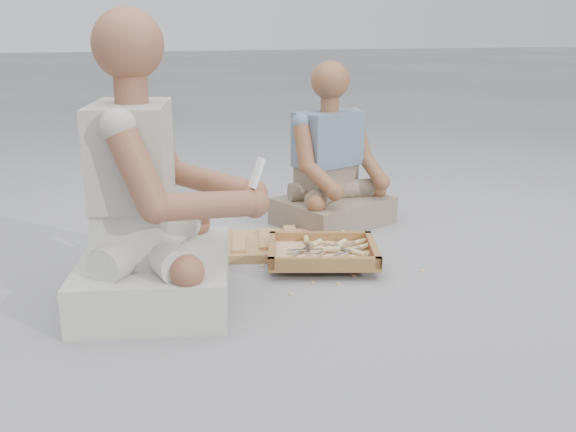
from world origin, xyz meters
name	(u,v)px	position (x,y,z in m)	size (l,w,h in m)	color
ground	(317,301)	(0.00, 0.00, 0.00)	(60.00, 60.00, 0.00)	gray
carved_panel	(254,245)	(-0.03, 0.62, 0.02)	(0.56, 0.37, 0.04)	#AA6F42
tool_tray	(322,253)	(0.17, 0.32, 0.06)	(0.54, 0.48, 0.06)	brown
chisel_0	(338,244)	(0.26, 0.36, 0.07)	(0.19, 0.13, 0.02)	silver
chisel_1	(314,244)	(0.16, 0.41, 0.07)	(0.19, 0.14, 0.02)	silver
chisel_2	(355,252)	(0.28, 0.26, 0.07)	(0.12, 0.20, 0.02)	silver
chisel_3	(341,236)	(0.32, 0.47, 0.07)	(0.15, 0.19, 0.02)	silver
chisel_4	(357,243)	(0.34, 0.36, 0.07)	(0.22, 0.06, 0.02)	silver
chisel_5	(326,249)	(0.18, 0.31, 0.07)	(0.22, 0.08, 0.02)	silver
chisel_6	(357,253)	(0.29, 0.26, 0.06)	(0.12, 0.20, 0.02)	silver
chisel_7	(306,240)	(0.15, 0.45, 0.07)	(0.09, 0.21, 0.02)	silver
chisel_8	(362,247)	(0.33, 0.29, 0.07)	(0.21, 0.09, 0.02)	silver
wood_chip_0	(367,248)	(0.44, 0.45, 0.00)	(0.02, 0.01, 0.00)	#DDAF82
wood_chip_1	(291,294)	(-0.06, 0.09, 0.00)	(0.02, 0.01, 0.00)	#DDAF82
wood_chip_2	(337,265)	(0.22, 0.31, 0.00)	(0.02, 0.01, 0.00)	#DDAF82
wood_chip_3	(248,243)	(-0.03, 0.71, 0.00)	(0.02, 0.01, 0.00)	#DDAF82
wood_chip_4	(262,266)	(-0.07, 0.41, 0.00)	(0.02, 0.01, 0.00)	#DDAF82
wood_chip_5	(376,251)	(0.46, 0.40, 0.00)	(0.02, 0.01, 0.00)	#DDAF82
wood_chip_6	(334,254)	(0.27, 0.44, 0.00)	(0.02, 0.01, 0.00)	#DDAF82
wood_chip_7	(313,283)	(0.06, 0.16, 0.00)	(0.02, 0.01, 0.00)	#DDAF82
wood_chip_8	(422,271)	(0.51, 0.12, 0.00)	(0.02, 0.01, 0.00)	#DDAF82
wood_chip_9	(291,243)	(0.15, 0.64, 0.00)	(0.02, 0.01, 0.00)	#DDAF82
wood_chip_10	(259,245)	(0.01, 0.66, 0.00)	(0.02, 0.01, 0.00)	#DDAF82
wood_chip_11	(339,284)	(0.14, 0.12, 0.00)	(0.02, 0.01, 0.00)	#DDAF82
wood_chip_12	(336,271)	(0.19, 0.24, 0.00)	(0.02, 0.01, 0.00)	#DDAF82
wood_chip_13	(353,275)	(0.24, 0.18, 0.00)	(0.02, 0.01, 0.00)	#DDAF82
wood_chip_14	(232,256)	(-0.15, 0.56, 0.00)	(0.02, 0.01, 0.00)	#DDAF82
wood_chip_15	(283,258)	(0.05, 0.47, 0.00)	(0.02, 0.01, 0.00)	#DDAF82
craftsman	(150,207)	(-0.53, 0.24, 0.34)	(0.75, 0.76, 1.01)	#B9B6AC
companion	(332,171)	(0.46, 0.87, 0.27)	(0.62, 0.55, 0.80)	gray
mobile_phone	(257,173)	(-0.19, 0.07, 0.47)	(0.05, 0.04, 0.10)	white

